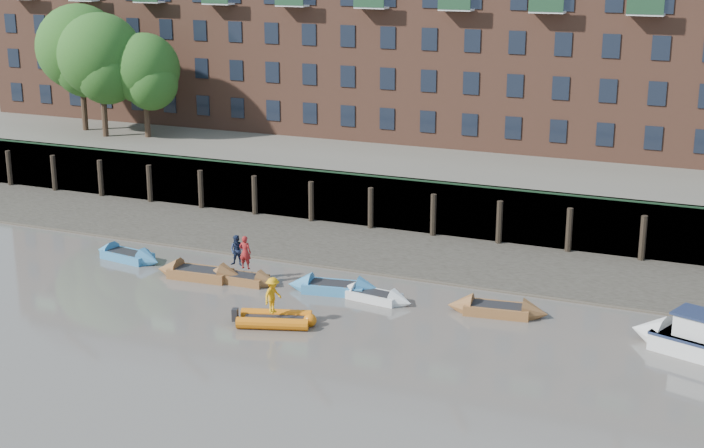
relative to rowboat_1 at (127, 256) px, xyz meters
The scene contains 18 objects.
ground 16.10m from the rowboat_1, 42.20° to the right, with size 220.00×220.00×0.00m, color #5E5851.
foreshore 13.93m from the rowboat_1, 31.06° to the left, with size 110.00×8.00×0.50m, color #3D382F.
mud_band 12.52m from the rowboat_1, 17.61° to the left, with size 110.00×1.60×0.10m, color #4C4336.
river_wall 16.67m from the rowboat_1, 44.12° to the left, with size 110.00×1.23×3.30m.
bank_terrace 27.90m from the rowboat_1, 64.66° to the left, with size 110.00×28.00×3.20m, color #5E594D.
apartment_terrace 31.40m from the rowboat_1, 65.51° to the left, with size 80.60×15.56×20.98m.
tree_cluster 23.19m from the rowboat_1, 129.62° to the left, with size 11.76×7.74×9.40m.
rowboat_1 is the anchor object (origin of this frame).
rowboat_2 5.45m from the rowboat_1, 11.28° to the right, with size 5.08×1.80×1.45m.
rowboat_3 7.66m from the rowboat_1, ahead, with size 4.27×1.31×1.23m.
rowboat_4 12.63m from the rowboat_1, ahead, with size 4.99×2.20×1.40m.
rowboat_5 14.87m from the rowboat_1, ahead, with size 4.19×1.73×1.18m.
rowboat_6 20.86m from the rowboat_1, ahead, with size 4.85×1.97×1.37m.
rib_tender 13.16m from the rowboat_1, 23.53° to the right, with size 3.67×2.61×0.62m.
motor_launch 29.41m from the rowboat_1, ahead, with size 6.06×3.65×2.38m.
person_rower_a 8.14m from the rowboat_1, ahead, with size 0.63×0.41×1.73m, color maroon.
person_rower_b 7.51m from the rowboat_1, ahead, with size 0.78×0.61×1.61m, color #19233F.
person_rib_crew 13.05m from the rowboat_1, 24.06° to the right, with size 1.08×0.62×1.67m, color orange.
Camera 1 is at (19.84, -31.22, 16.53)m, focal length 50.00 mm.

